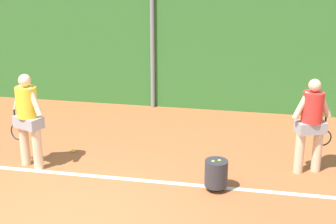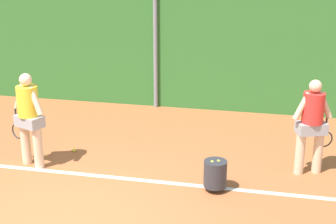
{
  "view_description": "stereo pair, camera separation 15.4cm",
  "coord_description": "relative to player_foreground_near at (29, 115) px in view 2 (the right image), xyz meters",
  "views": [
    {
      "loc": [
        2.52,
        -5.45,
        3.62
      ],
      "look_at": [
        1.02,
        2.08,
        1.03
      ],
      "focal_mm": 52.6,
      "sensor_mm": 36.0,
      "label": 1
    },
    {
      "loc": [
        2.67,
        -5.42,
        3.62
      ],
      "look_at": [
        1.02,
        2.08,
        1.03
      ],
      "focal_mm": 52.6,
      "sensor_mm": 36.0,
      "label": 2
    }
  ],
  "objects": [
    {
      "name": "fence_post_center",
      "position": [
        1.31,
        3.67,
        0.54
      ],
      "size": [
        0.1,
        0.1,
        2.93
      ],
      "primitive_type": "cylinder",
      "color": "gray",
      "rests_on": "ground_plane"
    },
    {
      "name": "hedge_fence_backdrop",
      "position": [
        1.31,
        3.84,
        0.43
      ],
      "size": [
        18.87,
        0.25,
        2.71
      ],
      "primitive_type": "cube",
      "color": "#33702D",
      "rests_on": "ground_plane"
    },
    {
      "name": "tennis_ball_1",
      "position": [
        0.47,
        0.7,
        -0.89
      ],
      "size": [
        0.07,
        0.07,
        0.07
      ],
      "primitive_type": "sphere",
      "color": "#CCDB33",
      "rests_on": "ground_plane"
    },
    {
      "name": "ground_plane",
      "position": [
        1.31,
        -0.1,
        -0.92
      ],
      "size": [
        29.03,
        29.03,
        0.0
      ],
      "primitive_type": "plane",
      "color": "#A85B33"
    },
    {
      "name": "player_midcourt",
      "position": [
        4.66,
        0.71,
        -0.02
      ],
      "size": [
        0.7,
        0.43,
        1.62
      ],
      "rotation": [
        0.0,
        0.0,
        0.37
      ],
      "color": "beige",
      "rests_on": "ground_plane"
    },
    {
      "name": "court_baseline_paint",
      "position": [
        1.31,
        -0.16,
        -0.92
      ],
      "size": [
        13.79,
        0.1,
        0.01
      ],
      "primitive_type": "cube",
      "color": "white",
      "rests_on": "ground_plane"
    },
    {
      "name": "ball_hopper",
      "position": [
        3.21,
        -0.26,
        -0.63
      ],
      "size": [
        0.36,
        0.36,
        0.51
      ],
      "color": "#2D2D33",
      "rests_on": "ground_plane"
    },
    {
      "name": "player_foreground_near",
      "position": [
        0.0,
        0.0,
        0.0
      ],
      "size": [
        0.74,
        0.45,
        1.65
      ],
      "rotation": [
        0.0,
        0.0,
        2.74
      ],
      "color": "beige",
      "rests_on": "ground_plane"
    }
  ]
}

